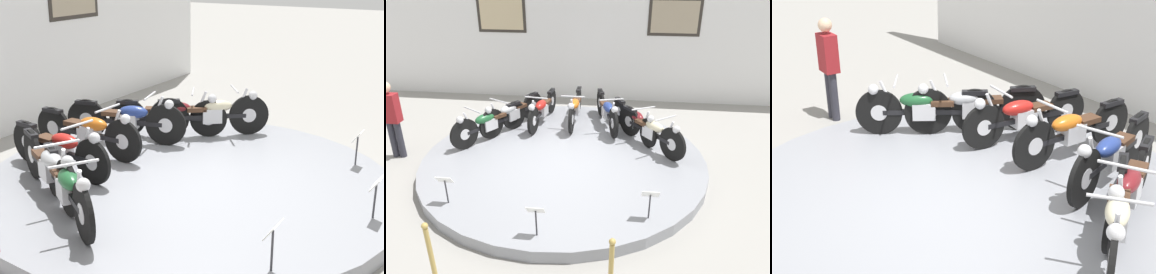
# 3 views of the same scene
# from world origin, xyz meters

# --- Properties ---
(ground_plane) EXTENTS (60.00, 60.00, 0.00)m
(ground_plane) POSITION_xyz_m (0.00, 0.00, 0.00)
(ground_plane) COLOR gray
(display_platform) EXTENTS (5.63, 5.63, 0.21)m
(display_platform) POSITION_xyz_m (0.00, 0.00, 0.10)
(display_platform) COLOR gray
(display_platform) RESTS_ON ground_plane
(motorcycle_green) EXTENTS (1.13, 1.72, 0.80)m
(motorcycle_green) POSITION_xyz_m (-1.74, 0.57, 0.60)
(motorcycle_green) COLOR black
(motorcycle_green) RESTS_ON display_platform
(motorcycle_silver) EXTENTS (0.99, 1.82, 0.81)m
(motorcycle_silver) POSITION_xyz_m (-1.40, 1.17, 0.61)
(motorcycle_silver) COLOR black
(motorcycle_silver) RESTS_ON display_platform
(motorcycle_red) EXTENTS (0.54, 1.96, 0.79)m
(motorcycle_red) POSITION_xyz_m (-0.77, 1.58, 0.58)
(motorcycle_red) COLOR black
(motorcycle_red) RESTS_ON display_platform
(motorcycle_orange) EXTENTS (0.54, 2.00, 0.80)m
(motorcycle_orange) POSITION_xyz_m (-0.00, 1.73, 0.59)
(motorcycle_orange) COLOR black
(motorcycle_orange) RESTS_ON display_platform
(motorcycle_blue) EXTENTS (0.69, 1.95, 0.81)m
(motorcycle_blue) POSITION_xyz_m (0.78, 1.59, 0.60)
(motorcycle_blue) COLOR black
(motorcycle_blue) RESTS_ON display_platform
(motorcycle_maroon) EXTENTS (0.95, 1.78, 0.79)m
(motorcycle_maroon) POSITION_xyz_m (1.40, 1.17, 0.58)
(motorcycle_maroon) COLOR black
(motorcycle_maroon) RESTS_ON display_platform
(motorcycle_cream) EXTENTS (1.29, 1.63, 0.81)m
(motorcycle_cream) POSITION_xyz_m (1.74, 0.57, 0.61)
(motorcycle_cream) COLOR black
(motorcycle_cream) RESTS_ON display_platform
(visitor_standing) EXTENTS (0.36, 0.22, 1.64)m
(visitor_standing) POSITION_xyz_m (-3.52, -0.10, 0.92)
(visitor_standing) COLOR #2D2D38
(visitor_standing) RESTS_ON ground_plane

